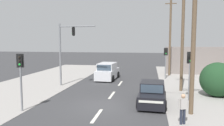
{
  "coord_description": "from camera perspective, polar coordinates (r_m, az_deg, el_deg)",
  "views": [
    {
      "loc": [
        3.0,
        -13.95,
        4.3
      ],
      "look_at": [
        -0.16,
        4.0,
        2.5
      ],
      "focal_mm": 35.0,
      "sensor_mm": 36.0,
      "label": 1
    }
  ],
  "objects": [
    {
      "name": "ground_plane",
      "position": [
        14.91,
        -2.09,
        -11.12
      ],
      "size": [
        140.0,
        140.0,
        0.0
      ],
      "primitive_type": "plane",
      "color": "#3A3A3D"
    },
    {
      "name": "lane_dash_near",
      "position": [
        13.05,
        -3.98,
        -13.58
      ],
      "size": [
        0.2,
        2.4,
        0.01
      ],
      "primitive_type": "cube",
      "color": "silver",
      "rests_on": "ground"
    },
    {
      "name": "lane_dash_mid",
      "position": [
        17.75,
        -0.04,
        -8.36
      ],
      "size": [
        0.2,
        2.4,
        0.01
      ],
      "primitive_type": "cube",
      "color": "silver",
      "rests_on": "ground"
    },
    {
      "name": "lane_dash_far",
      "position": [
        22.57,
        2.18,
        -5.33
      ],
      "size": [
        0.2,
        2.4,
        0.01
      ],
      "primitive_type": "cube",
      "color": "silver",
      "rests_on": "ground"
    },
    {
      "name": "kerb_left_verge",
      "position": [
        21.75,
        -22.31,
        -6.15
      ],
      "size": [
        8.0,
        40.0,
        0.02
      ],
      "primitive_type": "cube",
      "color": "#A39E99",
      "rests_on": "ground"
    },
    {
      "name": "utility_pole_foreground_right",
      "position": [
        13.44,
        20.11,
        10.16
      ],
      "size": [
        3.78,
        0.47,
        10.14
      ],
      "color": "brown",
      "rests_on": "ground"
    },
    {
      "name": "utility_pole_midground_right",
      "position": [
        19.61,
        17.96,
        6.68
      ],
      "size": [
        1.8,
        0.26,
        9.02
      ],
      "color": "brown",
      "rests_on": "ground"
    },
    {
      "name": "utility_pole_background_right",
      "position": [
        28.4,
        14.96,
        7.42
      ],
      "size": [
        1.8,
        0.26,
        10.05
      ],
      "color": "brown",
      "rests_on": "ground"
    },
    {
      "name": "traffic_signal_mast",
      "position": [
        21.4,
        -12.15,
        4.27
      ],
      "size": [
        3.68,
        0.47,
        6.0
      ],
      "color": "slate",
      "rests_on": "ground"
    },
    {
      "name": "pedestal_signal_right_kerb",
      "position": [
        16.65,
        19.66,
        -1.17
      ],
      "size": [
        0.44,
        0.29,
        3.56
      ],
      "color": "slate",
      "rests_on": "ground"
    },
    {
      "name": "pedestal_signal_left_kerb",
      "position": [
        14.4,
        -22.77,
        -2.31
      ],
      "size": [
        0.44,
        0.31,
        3.56
      ],
      "color": "slate",
      "rests_on": "ground"
    },
    {
      "name": "pedestal_signal_far_median",
      "position": [
        25.64,
        13.86,
        1.27
      ],
      "size": [
        0.44,
        0.29,
        3.56
      ],
      "color": "slate",
      "rests_on": "ground"
    },
    {
      "name": "roadside_bush",
      "position": [
        18.85,
        26.26,
        -4.19
      ],
      "size": [
        2.81,
        2.41,
        2.69
      ],
      "color": "#1E4223",
      "rests_on": "ground"
    },
    {
      "name": "shopfront_wall_far",
      "position": [
        31.1,
        24.86,
        0.52
      ],
      "size": [
        12.0,
        1.0,
        3.6
      ],
      "primitive_type": "cube",
      "color": "gray",
      "rests_on": "ground"
    },
    {
      "name": "sedan_receding_far",
      "position": [
        15.42,
        10.45,
        -7.93
      ],
      "size": [
        2.03,
        4.3,
        1.56
      ],
      "color": "black",
      "rests_on": "ground"
    },
    {
      "name": "suv_kerbside_parked",
      "position": [
        24.79,
        -1.18,
        -2.27
      ],
      "size": [
        2.26,
        4.63,
        1.9
      ],
      "color": "silver",
      "rests_on": "ground"
    },
    {
      "name": "pedestrian_at_kerb",
      "position": [
        12.03,
        18.04,
        -10.92
      ],
      "size": [
        0.51,
        0.35,
        1.63
      ],
      "color": "#232838",
      "rests_on": "ground"
    }
  ]
}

